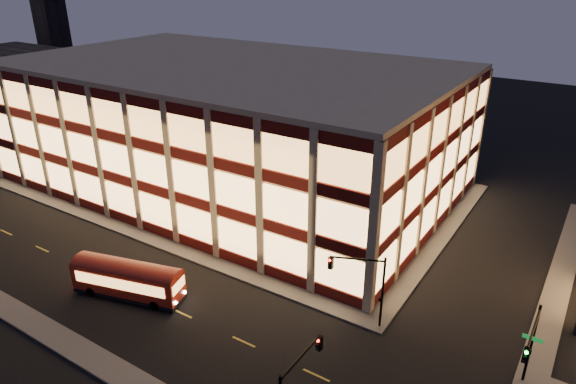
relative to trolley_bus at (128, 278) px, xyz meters
The scene contains 10 objects.
ground 8.30m from the trolley_bus, 126.26° to the left, with size 200.00×200.00×0.00m, color black.
sidewalk_office_south 10.98m from the trolley_bus, 135.95° to the left, with size 54.00×2.00×0.15m, color #514F4C.
sidewalk_office_east 29.81m from the trolley_bus, 52.31° to the left, with size 2.00×30.00×0.15m, color #514F4C.
sidewalk_tower_west 37.55m from the trolley_bus, 38.89° to the left, with size 2.00×30.00×0.15m, color #514F4C.
sidewalk_near 8.21m from the trolley_bus, 126.69° to the right, with size 100.00×2.00×0.15m, color #514F4C.
office_building 25.31m from the trolley_bus, 108.21° to the left, with size 50.45×30.45×14.50m.
church_tower 88.41m from the trolley_bus, 148.11° to the left, with size 5.00×5.00×18.00m, color #2D2621.
traffic_signal_far 18.83m from the trolley_bus, 21.31° to the left, with size 3.79×1.87×6.00m.
traffic_signal_right 29.40m from the trolley_bus, 11.67° to the left, with size 1.20×4.37×6.00m.
trolley_bus is the anchor object (origin of this frame).
Camera 1 is at (34.44, -28.71, 24.87)m, focal length 32.00 mm.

